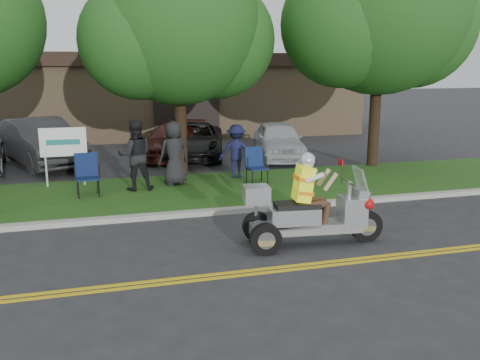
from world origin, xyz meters
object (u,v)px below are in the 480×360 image
object	(u,v)px
trike_scooter	(308,213)
parked_car_far_right	(278,140)
parked_car_left	(40,142)
spectator_adult_mid	(135,155)
parked_car_right	(174,140)
lawn_chair_b	(87,172)
parked_car_mid	(193,141)
lawn_chair_a	(255,163)

from	to	relation	value
trike_scooter	parked_car_far_right	size ratio (longest dim) A/B	0.68
parked_car_left	parked_car_far_right	distance (m)	8.50
spectator_adult_mid	parked_car_right	size ratio (longest dim) A/B	0.43
spectator_adult_mid	parked_car_far_right	xyz separation A→B (m)	(5.53, 3.98, -0.36)
lawn_chair_b	parked_car_mid	size ratio (longest dim) A/B	0.23
parked_car_mid	parked_car_far_right	xyz separation A→B (m)	(3.02, -1.09, 0.05)
lawn_chair_b	parked_car_left	world-z (taller)	parked_car_left
trike_scooter	lawn_chair_a	size ratio (longest dim) A/B	2.71
trike_scooter	parked_car_far_right	distance (m)	9.41
spectator_adult_mid	parked_car_far_right	bearing A→B (deg)	-144.33
spectator_adult_mid	parked_car_left	distance (m)	5.77
parked_car_left	parked_car_right	distance (m)	4.75
parked_car_left	lawn_chair_b	bearing A→B (deg)	-96.22
lawn_chair_b	parked_car_far_right	bearing A→B (deg)	27.34
lawn_chair_b	parked_car_mid	distance (m)	6.53
parked_car_left	parked_car_right	world-z (taller)	parked_car_left
trike_scooter	lawn_chair_a	xyz separation A→B (m)	(0.49, 5.00, 0.05)
lawn_chair_a	parked_car_far_right	xyz separation A→B (m)	(2.14, 4.03, 0.01)
trike_scooter	parked_car_far_right	world-z (taller)	trike_scooter
spectator_adult_mid	parked_car_right	bearing A→B (deg)	-108.73
parked_car_left	parked_car_far_right	bearing A→B (deg)	-30.37
trike_scooter	parked_car_mid	xyz separation A→B (m)	(-0.38, 10.12, 0.01)
trike_scooter	parked_car_left	distance (m)	11.58
trike_scooter	spectator_adult_mid	world-z (taller)	spectator_adult_mid
parked_car_right	spectator_adult_mid	bearing A→B (deg)	-84.36
lawn_chair_a	parked_car_right	size ratio (longest dim) A/B	0.23
lawn_chair_a	parked_car_far_right	distance (m)	4.56
spectator_adult_mid	trike_scooter	bearing A→B (deg)	119.72
lawn_chair_b	parked_car_far_right	size ratio (longest dim) A/B	0.27
parked_car_mid	parked_car_right	world-z (taller)	parked_car_mid
lawn_chair_b	spectator_adult_mid	bearing A→B (deg)	6.71
trike_scooter	parked_car_right	distance (m)	10.47
lawn_chair_a	parked_car_left	size ratio (longest dim) A/B	0.21
trike_scooter	parked_car_mid	world-z (taller)	trike_scooter
spectator_adult_mid	parked_car_mid	distance (m)	5.67
lawn_chair_a	parked_car_mid	world-z (taller)	parked_car_mid
spectator_adult_mid	parked_car_left	size ratio (longest dim) A/B	0.39
parked_car_mid	parked_car_far_right	distance (m)	3.21
parked_car_right	parked_car_far_right	size ratio (longest dim) A/B	1.08
parked_car_left	parked_car_mid	bearing A→B (deg)	-22.63
parked_car_mid	parked_car_right	xyz separation A→B (m)	(-0.70, 0.30, -0.01)
parked_car_left	parked_car_far_right	xyz separation A→B (m)	(8.44, -0.99, -0.12)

